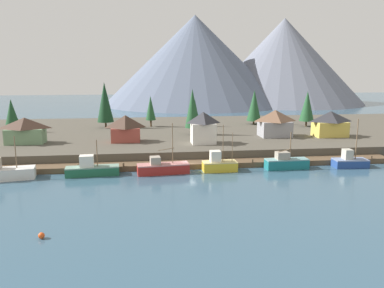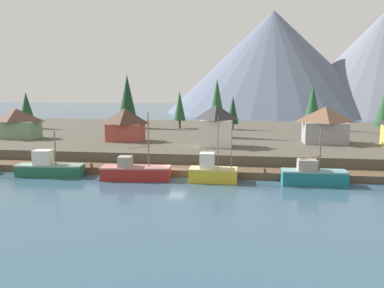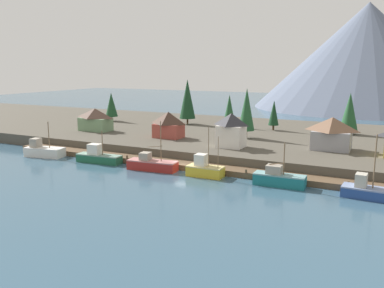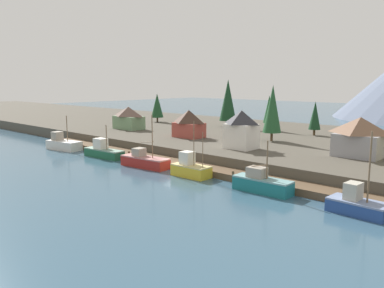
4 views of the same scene
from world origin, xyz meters
name	(u,v)px [view 1 (image 1 of 4)]	position (x,y,z in m)	size (l,w,h in m)	color
ground_plane	(179,150)	(0.00, 20.00, -0.50)	(400.00, 400.00, 1.00)	#335166
dock	(188,165)	(0.00, 1.99, 0.50)	(80.00, 4.00, 1.60)	brown
shoreline_bank	(175,134)	(0.00, 32.00, 1.25)	(400.00, 56.00, 2.50)	#4C473D
mountain_west_peak	(195,60)	(19.34, 137.31, 22.92)	(96.24, 96.24, 45.84)	slate
mountain_central_peak	(283,61)	(68.36, 139.11, 22.64)	(86.26, 86.26, 45.29)	slate
fishing_boat_white	(8,173)	(-31.03, -2.45, 1.17)	(8.51, 4.45, 7.34)	silver
fishing_boat_green	(91,169)	(-17.39, -1.72, 1.18)	(9.26, 3.16, 6.32)	#1E5B3D
fishing_boat_red	(162,168)	(-5.04, -1.95, 1.05)	(9.32, 3.59, 8.97)	maroon
fishing_boat_yellow	(219,164)	(5.23, -1.57, 1.26)	(6.22, 2.85, 8.52)	gold
fishing_boat_teal	(286,163)	(17.95, -1.49, 1.18)	(8.01, 2.72, 6.91)	#196B70
fishing_boat_blue	(350,161)	(30.39, -1.78, 1.09)	(6.42, 3.26, 9.23)	navy
house_white	(203,127)	(4.49, 12.43, 5.98)	(5.34, 4.49, 6.81)	silver
house_yellow	(330,124)	(35.74, 17.30, 5.59)	(7.79, 4.98, 6.03)	gold
house_red	(126,128)	(-12.16, 16.48, 5.51)	(6.51, 4.49, 5.87)	#9E4238
house_green	(25,130)	(-33.48, 17.03, 5.38)	(8.19, 4.57, 5.62)	#6B8E66
house_grey	(275,123)	(22.72, 18.96, 5.73)	(7.43, 5.75, 6.31)	gray
conifer_near_left	(105,102)	(-18.50, 38.12, 9.50)	(4.42, 4.42, 12.40)	#4C3823
conifer_near_right	(254,105)	(23.62, 39.81, 7.94)	(4.18, 4.18, 9.88)	#4C3823
conifer_mid_left	(195,111)	(6.04, 37.79, 6.90)	(2.62, 2.62, 7.54)	#4C3823
conifer_mid_right	(12,113)	(-41.38, 33.82, 7.35)	(3.61, 3.61, 8.36)	#4C3823
conifer_back_left	(192,108)	(3.61, 24.03, 8.93)	(3.67, 3.67, 11.17)	#4C3823
conifer_back_right	(151,108)	(-6.21, 38.56, 7.67)	(2.76, 2.76, 8.55)	#4C3823
conifer_centre	(307,106)	(36.90, 33.53, 8.20)	(4.05, 4.05, 9.85)	#4C3823
channel_buoy	(41,236)	(-19.56, -27.17, 0.35)	(0.70, 0.70, 0.70)	#E04C19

